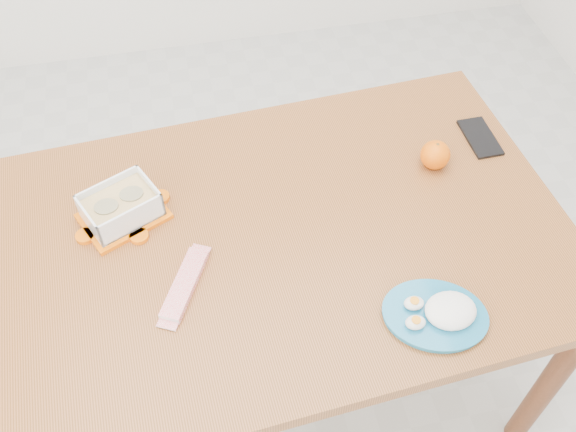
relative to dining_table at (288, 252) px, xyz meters
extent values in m
plane|color=#B7B7B2|center=(-0.05, 0.12, -0.67)|extent=(3.50, 3.50, 0.00)
cube|color=#96552A|center=(0.00, 0.00, 0.06)|extent=(1.42, 1.00, 0.04)
cylinder|color=#5C2D17|center=(0.65, -0.35, -0.31)|extent=(0.06, 0.06, 0.71)
cylinder|color=#5C2D17|center=(-0.65, 0.35, -0.31)|extent=(0.06, 0.06, 0.71)
cylinder|color=#5C2D17|center=(0.59, 0.44, -0.31)|extent=(0.06, 0.06, 0.71)
cube|color=orange|center=(-0.39, 0.13, 0.09)|extent=(0.24, 0.22, 0.01)
cube|color=white|center=(-0.39, 0.13, 0.13)|extent=(0.21, 0.19, 0.07)
cube|color=tan|center=(-0.39, 0.13, 0.13)|extent=(0.19, 0.17, 0.05)
cylinder|color=tan|center=(-0.42, 0.11, 0.14)|extent=(0.08, 0.08, 0.02)
cylinder|color=tan|center=(-0.36, 0.14, 0.14)|extent=(0.08, 0.08, 0.02)
sphere|color=orange|center=(0.42, 0.14, 0.12)|extent=(0.08, 0.08, 0.08)
cylinder|color=#1A6C93|center=(0.26, -0.30, 0.09)|extent=(0.29, 0.29, 0.01)
ellipsoid|color=silver|center=(0.29, -0.30, 0.12)|extent=(0.14, 0.13, 0.05)
ellipsoid|color=silver|center=(0.22, -0.27, 0.11)|extent=(0.05, 0.05, 0.02)
ellipsoid|color=silver|center=(0.21, -0.32, 0.11)|extent=(0.05, 0.05, 0.02)
cube|color=red|center=(-0.26, -0.11, 0.09)|extent=(0.13, 0.19, 0.02)
cube|color=black|center=(0.58, 0.21, 0.09)|extent=(0.08, 0.15, 0.01)
camera|label=1|loc=(-0.20, -0.94, 1.30)|focal=40.00mm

